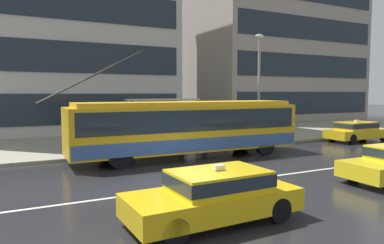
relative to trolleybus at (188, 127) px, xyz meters
The scene contains 12 objects.
ground_plane 4.32m from the trolleybus, 113.90° to the right, with size 160.00×160.00×0.00m, color #242327.
sidewalk_slab 6.95m from the trolleybus, 103.96° to the left, with size 80.00×10.00×0.14m, color gray.
lane_centre_line 5.38m from the trolleybus, 108.50° to the right, with size 72.00×0.14×0.01m, color silver.
trolleybus is the anchor object (origin of this frame).
taxi_oncoming_near 8.65m from the trolleybus, 111.82° to the right, with size 4.31×1.91×1.39m.
taxi_ahead_of_bus 12.43m from the trolleybus, ahead, with size 4.52×1.74×1.39m.
bus_shelter 3.32m from the trolleybus, 91.12° to the left, with size 3.83×1.62×2.66m.
pedestrian_at_shelter 4.38m from the trolleybus, 51.64° to the left, with size 1.14×1.14×2.00m.
pedestrian_approaching_curb 3.78m from the trolleybus, 119.10° to the left, with size 1.35×1.35×2.03m.
pedestrian_walking_past 6.09m from the trolleybus, 130.68° to the left, with size 1.46×1.46×1.96m.
pedestrian_waiting_by_pole 3.18m from the trolleybus, 72.06° to the left, with size 1.51×1.51×1.92m.
street_lamp 7.11m from the trolleybus, 22.31° to the left, with size 0.60×0.32×6.58m.
Camera 1 is at (-5.87, -11.57, 3.15)m, focal length 33.18 mm.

